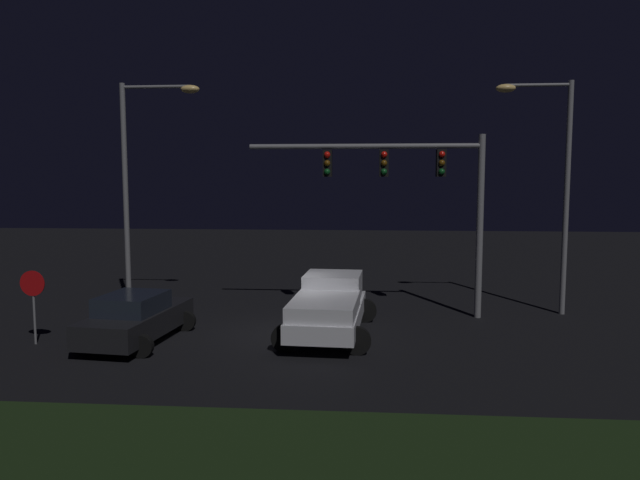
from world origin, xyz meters
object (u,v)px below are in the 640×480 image
(car_sedan, at_px, (136,318))
(street_lamp_right, at_px, (552,169))
(traffic_signal_gantry, at_px, (411,180))
(stop_sign, at_px, (33,293))
(street_lamp_left, at_px, (141,168))
(pickup_truck, at_px, (330,303))

(car_sedan, xyz_separation_m, street_lamp_right, (13.62, 4.90, 4.55))
(car_sedan, bearing_deg, traffic_signal_gantry, -58.30)
(car_sedan, distance_m, stop_sign, 3.08)
(stop_sign, bearing_deg, street_lamp_left, 74.34)
(traffic_signal_gantry, height_order, street_lamp_right, street_lamp_right)
(street_lamp_right, height_order, stop_sign, street_lamp_right)
(pickup_truck, xyz_separation_m, traffic_signal_gantry, (2.71, 2.70, 3.90))
(car_sedan, xyz_separation_m, stop_sign, (-2.93, -0.48, 0.82))
(pickup_truck, xyz_separation_m, stop_sign, (-8.73, -1.86, 0.56))
(pickup_truck, bearing_deg, stop_sign, 105.27)
(street_lamp_right, bearing_deg, pickup_truck, -155.78)
(street_lamp_right, bearing_deg, street_lamp_left, -178.84)
(street_lamp_left, bearing_deg, car_sedan, -71.75)
(street_lamp_right, bearing_deg, traffic_signal_gantry, -170.91)
(pickup_truck, distance_m, stop_sign, 8.94)
(street_lamp_left, relative_size, stop_sign, 3.80)
(stop_sign, bearing_deg, traffic_signal_gantry, 21.72)
(car_sedan, height_order, stop_sign, stop_sign)
(traffic_signal_gantry, bearing_deg, street_lamp_right, 9.09)
(pickup_truck, xyz_separation_m, street_lamp_right, (7.82, 3.52, 4.29))
(pickup_truck, relative_size, stop_sign, 2.47)
(traffic_signal_gantry, relative_size, stop_sign, 3.73)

